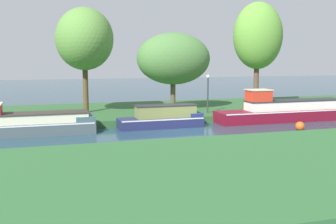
{
  "coord_description": "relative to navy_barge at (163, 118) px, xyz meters",
  "views": [
    {
      "loc": [
        -7.5,
        -21.26,
        4.04
      ],
      "look_at": [
        -0.5,
        1.2,
        0.9
      ],
      "focal_mm": 42.94,
      "sensor_mm": 36.0,
      "label": 1
    }
  ],
  "objects": [
    {
      "name": "navy_barge",
      "position": [
        0.0,
        0.0,
        0.0
      ],
      "size": [
        5.0,
        1.47,
        1.34
      ],
      "color": "#20254F",
      "rests_on": "ground_plane"
    },
    {
      "name": "mooring_post_far",
      "position": [
        0.84,
        1.35,
        0.17
      ],
      "size": [
        0.12,
        0.12,
        0.69
      ],
      "primitive_type": "cylinder",
      "color": "#54312B",
      "rests_on": "riverbank_far"
    },
    {
      "name": "willow_tree_left",
      "position": [
        -3.97,
        4.99,
        4.74
      ],
      "size": [
        3.81,
        4.78,
        7.0
      ],
      "color": "brown",
      "rests_on": "riverbank_far"
    },
    {
      "name": "mooring_post_near",
      "position": [
        6.02,
        1.35,
        0.21
      ],
      "size": [
        0.16,
        0.16,
        0.76
      ],
      "primitive_type": "cylinder",
      "color": "#503F1E",
      "rests_on": "riverbank_far"
    },
    {
      "name": "channel_buoy",
      "position": [
        7.06,
        -3.34,
        -0.32
      ],
      "size": [
        0.51,
        0.51,
        0.51
      ],
      "primitive_type": "sphere",
      "color": "#E55919",
      "rests_on": "ground_plane"
    },
    {
      "name": "slate_narrowboat",
      "position": [
        -7.67,
        0.0,
        0.01
      ],
      "size": [
        7.45,
        1.95,
        1.73
      ],
      "color": "#445257",
      "rests_on": "ground_plane"
    },
    {
      "name": "willow_tree_right",
      "position": [
        9.41,
        5.73,
        5.2
      ],
      "size": [
        3.95,
        3.29,
        7.99
      ],
      "color": "brown",
      "rests_on": "riverbank_far"
    },
    {
      "name": "ground_plane",
      "position": [
        0.79,
        -1.2,
        -0.57
      ],
      "size": [
        120.0,
        120.0,
        0.0
      ],
      "primitive_type": "plane",
      "color": "#244352"
    },
    {
      "name": "lamp_post",
      "position": [
        3.85,
        2.42,
        1.47
      ],
      "size": [
        0.24,
        0.24,
        2.57
      ],
      "color": "#333338",
      "rests_on": "riverbank_far"
    },
    {
      "name": "riverbank_near",
      "position": [
        0.79,
        -10.2,
        -0.37
      ],
      "size": [
        72.0,
        10.0,
        0.4
      ],
      "primitive_type": "cube",
      "color": "#2E6232",
      "rests_on": "ground_plane"
    },
    {
      "name": "maroon_cruiser",
      "position": [
        8.81,
        0.0,
        0.07
      ],
      "size": [
        10.56,
        1.84,
        2.1
      ],
      "color": "maroon",
      "rests_on": "ground_plane"
    },
    {
      "name": "willow_tree_centre",
      "position": [
        2.16,
        4.64,
        3.45
      ],
      "size": [
        5.3,
        3.64,
        5.45
      ],
      "color": "brown",
      "rests_on": "riverbank_far"
    },
    {
      "name": "riverbank_far",
      "position": [
        0.79,
        5.8,
        -0.37
      ],
      "size": [
        72.0,
        10.0,
        0.4
      ],
      "primitive_type": "cube",
      "color": "#305D2F",
      "rests_on": "ground_plane"
    }
  ]
}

